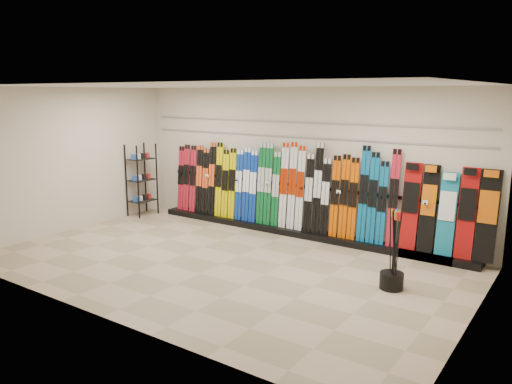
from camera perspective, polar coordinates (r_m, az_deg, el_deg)
The scene contains 13 objects.
floor at distance 8.66m, azimuth -3.98°, elevation -8.21°, with size 8.00×8.00×0.00m, color gray.
back_wall at distance 10.32m, azimuth 4.59°, elevation 3.54°, with size 8.00×8.00×0.00m, color beige.
left_wall at distance 11.20m, azimuth -20.36°, elevation 3.48°, with size 5.00×5.00×0.00m, color beige.
right_wall at distance 6.61m, azimuth 24.13°, elevation -1.82°, with size 5.00×5.00×0.00m, color beige.
ceiling at distance 8.16m, azimuth -4.27°, elevation 12.06°, with size 8.00×8.00×0.00m, color silver.
ski_rack_base at distance 10.32m, azimuth 4.93°, elevation -4.64°, with size 8.00×0.40×0.12m, color black.
skis at distance 10.46m, azimuth 2.04°, elevation 0.55°, with size 5.37×0.18×1.81m.
snowboards at distance 9.17m, azimuth 21.08°, elevation -2.11°, with size 1.60×0.24×1.55m.
accessory_rack at distance 12.15m, azimuth -12.93°, elevation 1.37°, with size 0.40×0.60×1.70m, color black.
pole_bin at distance 7.84m, azimuth 15.22°, elevation -9.75°, with size 0.35×0.35×0.25m, color black.
ski_poles at distance 7.67m, azimuth 15.54°, elevation -6.39°, with size 0.25×0.28×1.18m.
slatwall_rail_0 at distance 10.25m, azimuth 4.58°, elevation 6.30°, with size 7.60×0.02×0.03m, color gray.
slatwall_rail_1 at distance 10.23m, azimuth 4.60°, elevation 7.97°, with size 7.60×0.02×0.03m, color gray.
Camera 1 is at (5.11, -6.37, 2.89)m, focal length 35.00 mm.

